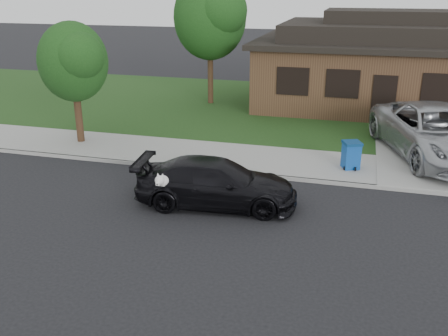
# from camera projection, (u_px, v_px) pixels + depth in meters

# --- Properties ---
(ground) EXTENTS (120.00, 120.00, 0.00)m
(ground) POSITION_uv_depth(u_px,v_px,m) (231.00, 223.00, 13.21)
(ground) COLOR black
(ground) RESTS_ON ground
(sidewalk) EXTENTS (60.00, 3.00, 0.12)m
(sidewalk) POSITION_uv_depth(u_px,v_px,m) (267.00, 161.00, 17.71)
(sidewalk) COLOR gray
(sidewalk) RESTS_ON ground
(curb) EXTENTS (60.00, 0.12, 0.12)m
(curb) POSITION_uv_depth(u_px,v_px,m) (258.00, 175.00, 16.36)
(curb) COLOR gray
(curb) RESTS_ON ground
(lawn) EXTENTS (60.00, 13.00, 0.13)m
(lawn) POSITION_uv_depth(u_px,v_px,m) (297.00, 109.00, 24.94)
(lawn) COLOR #193814
(lawn) RESTS_ON ground
(driveway) EXTENTS (4.50, 13.00, 0.14)m
(driveway) POSITION_uv_depth(u_px,v_px,m) (431.00, 135.00, 20.74)
(driveway) COLOR gray
(driveway) RESTS_ON ground
(sedan) EXTENTS (4.75, 2.44, 1.33)m
(sedan) POSITION_uv_depth(u_px,v_px,m) (216.00, 183.00, 14.12)
(sedan) COLOR black
(sedan) RESTS_ON ground
(minivan) EXTENTS (4.86, 7.10, 1.80)m
(minivan) POSITION_uv_depth(u_px,v_px,m) (436.00, 132.00, 17.60)
(minivan) COLOR #AAACB1
(minivan) RESTS_ON driveway
(recycling_bin) EXTENTS (0.73, 0.73, 0.93)m
(recycling_bin) POSITION_uv_depth(u_px,v_px,m) (351.00, 155.00, 16.68)
(recycling_bin) COLOR #0D4398
(recycling_bin) RESTS_ON sidewalk
(house) EXTENTS (12.60, 8.60, 4.65)m
(house) POSITION_uv_depth(u_px,v_px,m) (384.00, 65.00, 25.03)
(house) COLOR #422B1C
(house) RESTS_ON ground
(tree_0) EXTENTS (3.78, 3.60, 6.34)m
(tree_0) POSITION_uv_depth(u_px,v_px,m) (212.00, 16.00, 24.38)
(tree_0) COLOR #332114
(tree_0) RESTS_ON ground
(tree_2) EXTENTS (2.73, 2.60, 4.59)m
(tree_2) POSITION_uv_depth(u_px,v_px,m) (74.00, 61.00, 18.54)
(tree_2) COLOR #332114
(tree_2) RESTS_ON ground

